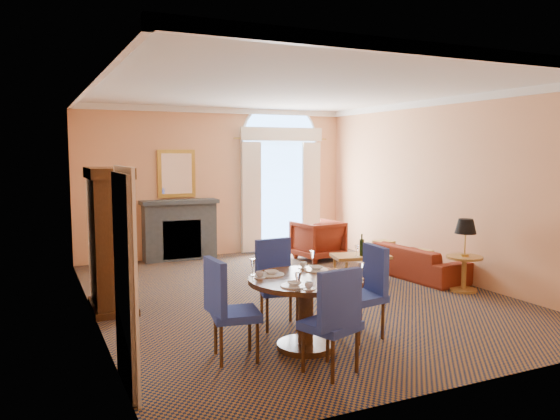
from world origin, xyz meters
name	(u,v)px	position (x,y,z in m)	size (l,w,h in m)	color
ground	(293,294)	(0.00, 0.00, 0.00)	(7.50, 7.50, 0.00)	#111B36
room_envelope	(274,136)	(-0.03, 0.67, 2.51)	(6.04, 7.52, 3.45)	#EEA772
armoire	(111,242)	(-2.72, 0.35, 0.98)	(0.58, 1.04, 2.04)	#381E0C
dining_table	(306,297)	(-0.94, -2.21, 0.61)	(1.32, 1.32, 1.03)	#381E0C
dining_chair_north	(276,277)	(-0.88, -1.26, 0.64)	(0.60, 0.60, 1.12)	navy
dining_chair_south	(335,315)	(-1.04, -3.03, 0.64)	(0.64, 0.64, 1.12)	navy
dining_chair_east	(367,285)	(-0.06, -2.15, 0.64)	(0.57, 0.57, 1.12)	navy
dining_chair_west	(226,303)	(-1.88, -2.16, 0.64)	(0.57, 0.57, 1.12)	navy
sofa	(416,261)	(2.55, 0.15, 0.29)	(1.96, 0.77, 0.57)	maroon
armchair	(318,240)	(1.73, 2.33, 0.41)	(0.88, 0.91, 0.83)	maroon
coffee_table	(361,257)	(1.41, 0.21, 0.46)	(1.06, 0.74, 0.87)	#A57031
side_table	(465,246)	(2.60, -0.99, 0.74)	(0.58, 0.58, 1.16)	#A57031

